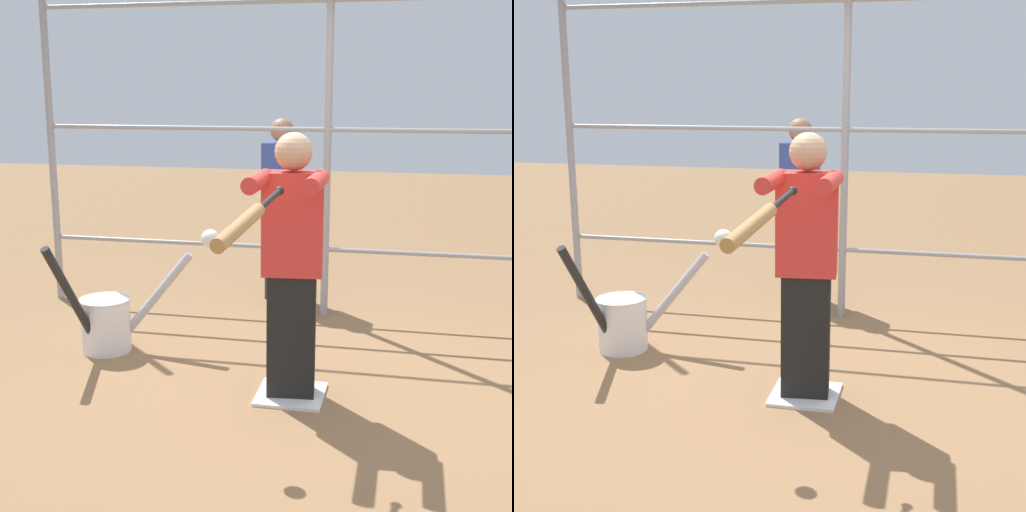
% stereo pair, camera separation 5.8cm
% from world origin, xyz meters
% --- Properties ---
extents(ground_plane, '(24.00, 24.00, 0.00)m').
position_xyz_m(ground_plane, '(0.00, 0.00, 0.00)').
color(ground_plane, olive).
extents(home_plate, '(0.40, 0.40, 0.02)m').
position_xyz_m(home_plate, '(0.00, 0.00, 0.01)').
color(home_plate, white).
rests_on(home_plate, ground).
extents(fence_backstop, '(4.73, 0.06, 3.00)m').
position_xyz_m(fence_backstop, '(0.00, -1.60, 1.50)').
color(fence_backstop, '#939399').
rests_on(fence_backstop, ground).
extents(batter, '(0.40, 0.55, 1.57)m').
position_xyz_m(batter, '(0.00, 0.02, 0.85)').
color(batter, black).
rests_on(batter, ground).
extents(baseball_bat_swinging, '(0.14, 0.90, 0.16)m').
position_xyz_m(baseball_bat_swinging, '(0.05, 0.96, 1.24)').
color(baseball_bat_swinging, black).
extents(softball_in_flight, '(0.10, 0.10, 0.10)m').
position_xyz_m(softball_in_flight, '(0.34, 0.53, 1.06)').
color(softball_in_flight, white).
extents(bat_bucket, '(0.82, 0.69, 0.84)m').
position_xyz_m(bat_bucket, '(1.39, -0.47, 0.22)').
color(bat_bucket, white).
rests_on(bat_bucket, ground).
extents(bystander_behind_fence, '(0.32, 0.20, 1.57)m').
position_xyz_m(bystander_behind_fence, '(0.44, -2.03, 0.82)').
color(bystander_behind_fence, '#3F3F47').
rests_on(bystander_behind_fence, ground).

